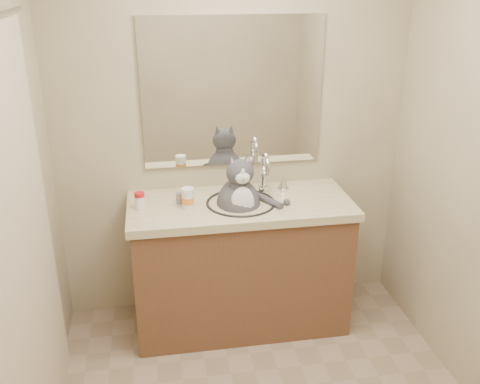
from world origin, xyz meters
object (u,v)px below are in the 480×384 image
object	(u,v)px
cat	(239,203)
pill_bottle_orange	(188,199)
pill_bottle_redcap	(140,201)
grey_canister	(180,198)

from	to	relation	value
cat	pill_bottle_orange	distance (m)	0.31
pill_bottle_redcap	grey_canister	xyz separation A→B (m)	(0.23, 0.05, -0.02)
grey_canister	pill_bottle_redcap	bearing A→B (deg)	-168.74
cat	pill_bottle_orange	xyz separation A→B (m)	(-0.30, -0.01, 0.05)
grey_canister	pill_bottle_orange	bearing A→B (deg)	-61.09
cat	pill_bottle_orange	world-z (taller)	cat
pill_bottle_redcap	pill_bottle_orange	bearing A→B (deg)	-6.79
cat	pill_bottle_redcap	size ratio (longest dim) A/B	5.16
pill_bottle_redcap	cat	bearing A→B (deg)	-2.72
pill_bottle_orange	grey_canister	size ratio (longest dim) A/B	1.90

